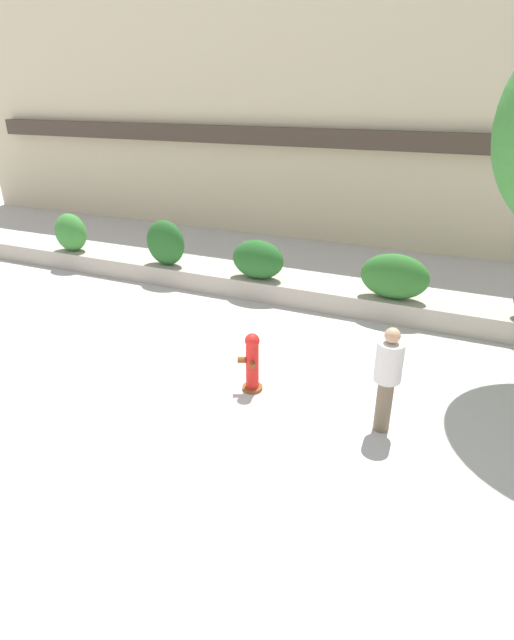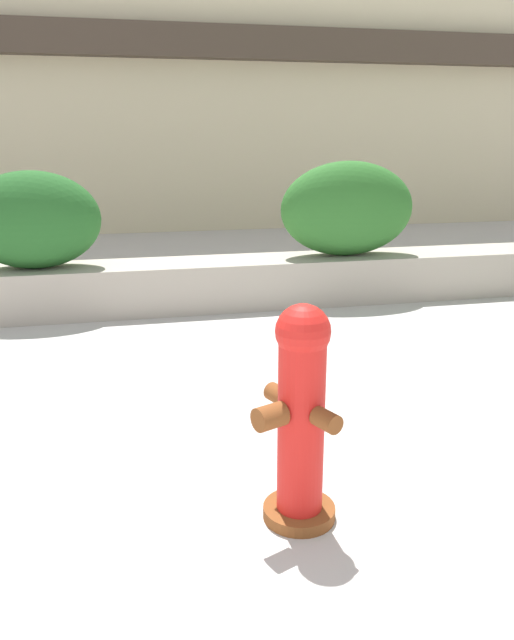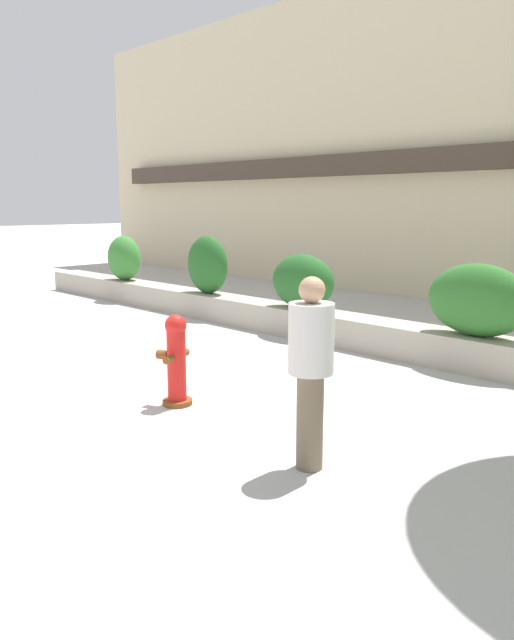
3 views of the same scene
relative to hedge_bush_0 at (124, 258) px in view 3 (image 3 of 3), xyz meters
The scene contains 8 objects.
building_facade 8.96m from the hedge_bush_0, 45.03° to the left, with size 30.00×1.36×8.00m.
planter_wall_low 6.03m from the hedge_bush_0, ahead, with size 18.00×0.70×0.50m, color #ADA393.
hedge_bush_0 is the anchor object (origin of this frame).
hedge_bush_1 3.19m from the hedge_bush_0, ahead, with size 1.10×0.56×1.19m, color #235B23.
hedge_bush_2 5.84m from the hedge_bush_0, ahead, with size 1.32×0.70×0.96m, color #235B23.
hedge_bush_3 9.12m from the hedge_bush_0, ahead, with size 1.51×0.63×1.03m, color #2D6B28.
fire_hydrant 8.44m from the hedge_bush_0, 28.08° to the right, with size 0.48×0.47×1.08m.
pedestrian 10.58m from the hedge_bush_0, 23.36° to the right, with size 0.56×0.56×1.73m.
Camera 3 is at (7.20, -2.18, 2.34)m, focal length 35.00 mm.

